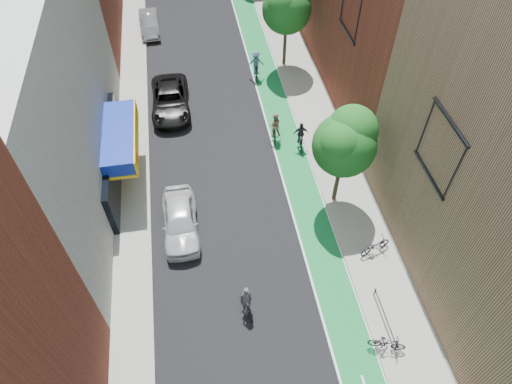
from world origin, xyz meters
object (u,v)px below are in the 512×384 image
parked_car_silver (149,23)px  parked_car_black (170,100)px  cyclist_lane_far (256,66)px  cyclist_lane_near (275,129)px  cyclist_lane_mid (301,138)px  parked_car_white (180,221)px  cyclist_lead (246,304)px

parked_car_silver → parked_car_black: bearing=-85.4°
parked_car_silver → cyclist_lane_far: 11.22m
cyclist_lane_near → cyclist_lane_mid: size_ratio=1.06×
parked_car_black → cyclist_lane_near: bearing=-32.8°
parked_car_white → cyclist_lane_near: size_ratio=2.27×
cyclist_lane_mid → cyclist_lane_far: size_ratio=0.92×
cyclist_lane_mid → cyclist_lane_far: bearing=-72.7°
cyclist_lead → cyclist_lane_far: (3.73, 18.92, 0.26)m
parked_car_silver → cyclist_lane_near: size_ratio=2.08×
parked_car_black → cyclist_lead: bearing=-79.4°
cyclist_lane_near → cyclist_lane_far: cyclist_lane_far is taller
parked_car_black → cyclist_lane_mid: bearing=-33.0°
parked_car_silver → cyclist_lane_near: bearing=-64.9°
parked_car_silver → cyclist_lead: bearing=-83.5°
parked_car_white → cyclist_lane_near: bearing=44.2°
parked_car_white → parked_car_black: parked_car_white is taller
parked_car_silver → cyclist_lane_mid: 18.70m
parked_car_white → cyclist_lane_far: bearing=64.1°
parked_car_black → cyclist_lane_far: cyclist_lane_far is taller
cyclist_lead → cyclist_lane_mid: (5.23, 10.75, 0.08)m
cyclist_lane_mid → cyclist_lane_far: cyclist_lane_far is taller
parked_car_white → cyclist_lane_far: 15.00m
parked_car_white → cyclist_lane_near: (6.52, 6.37, 0.09)m
cyclist_lane_mid → parked_car_black: bearing=-26.8°
cyclist_lead → cyclist_lane_near: 12.37m
parked_car_white → cyclist_lane_far: cyclist_lane_far is taller
parked_car_silver → parked_car_white: bearing=-88.6°
parked_car_black → cyclist_lane_far: 7.12m
cyclist_lane_near → cyclist_lane_far: (-0.00, 7.13, 0.05)m
parked_car_black → cyclist_lead: 16.36m
parked_car_silver → cyclist_lane_far: cyclist_lane_far is taller
cyclist_lead → cyclist_lane_near: cyclist_lane_near is taller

